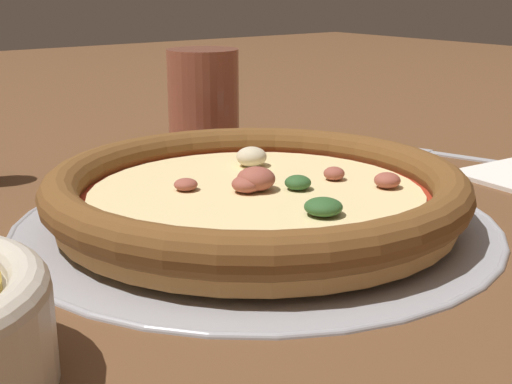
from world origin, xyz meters
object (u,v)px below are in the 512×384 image
Objects in this scene: pizza at (256,192)px; fork at (466,157)px; drinking_cup at (203,97)px; pizza_tray at (256,220)px.

fork is (0.03, -0.30, -0.02)m from pizza.
drinking_cup is at bearing 20.19° from fork.
drinking_cup is 0.55× the size of fork.
drinking_cup is at bearing -25.55° from pizza_tray.
pizza_tray is at bearing 78.83° from pizza.
drinking_cup is (0.26, -0.12, 0.03)m from pizza.
pizza_tray is 3.48× the size of drinking_cup.
fork is at bearing -143.02° from drinking_cup.
fork is at bearing -83.79° from pizza.
pizza reaches higher than fork.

